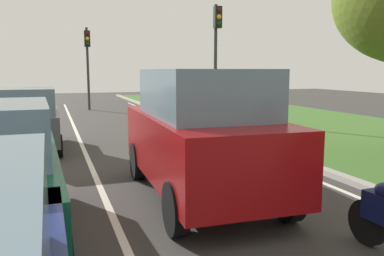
{
  "coord_description": "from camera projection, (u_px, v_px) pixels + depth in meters",
  "views": [
    {
      "loc": [
        -1.51,
        2.05,
        2.26
      ],
      "look_at": [
        0.93,
        8.92,
        1.2
      ],
      "focal_mm": 37.12,
      "sensor_mm": 36.0,
      "label": 1
    }
  ],
  "objects": [
    {
      "name": "ground_plane",
      "position": [
        107.0,
        146.0,
        11.97
      ],
      "size": [
        60.0,
        60.0,
        0.0
      ],
      "primitive_type": "plane",
      "color": "#383533"
    },
    {
      "name": "traffic_light_near_right",
      "position": [
        217.0,
        42.0,
        17.0
      ],
      "size": [
        0.32,
        0.5,
        5.05
      ],
      "color": "#2D2D2D",
      "rests_on": "ground"
    },
    {
      "name": "curb_right",
      "position": [
        230.0,
        137.0,
        13.32
      ],
      "size": [
        0.24,
        48.0,
        0.12
      ],
      "primitive_type": "cube",
      "color": "#9E9B93",
      "rests_on": "ground"
    },
    {
      "name": "grass_verge_right",
      "position": [
        338.0,
        131.0,
        14.78
      ],
      "size": [
        9.0,
        48.0,
        0.06
      ],
      "primitive_type": "cube",
      "color": "#3D6628",
      "rests_on": "ground"
    },
    {
      "name": "traffic_light_far_median",
      "position": [
        88.0,
        54.0,
        22.47
      ],
      "size": [
        0.32,
        0.5,
        4.67
      ],
      "color": "#2D2D2D",
      "rests_on": "ground"
    },
    {
      "name": "car_hatchback_far",
      "position": [
        28.0,
        120.0,
        11.18
      ],
      "size": [
        1.73,
        3.7,
        1.78
      ],
      "rotation": [
        0.0,
        0.0,
        0.0
      ],
      "color": "#474C51",
      "rests_on": "ground"
    },
    {
      "name": "lane_line_right_edge",
      "position": [
        217.0,
        139.0,
        13.16
      ],
      "size": [
        0.12,
        32.0,
        0.01
      ],
      "primitive_type": "cube",
      "color": "silver",
      "rests_on": "ground"
    },
    {
      "name": "lane_line_center",
      "position": [
        83.0,
        147.0,
        11.74
      ],
      "size": [
        0.12,
        32.0,
        0.01
      ],
      "primitive_type": "cube",
      "color": "silver",
      "rests_on": "ground"
    },
    {
      "name": "car_suv_ahead",
      "position": [
        201.0,
        133.0,
        6.99
      ],
      "size": [
        2.1,
        4.56,
        2.28
      ],
      "rotation": [
        0.0,
        0.0,
        -0.04
      ],
      "color": "maroon",
      "rests_on": "ground"
    }
  ]
}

